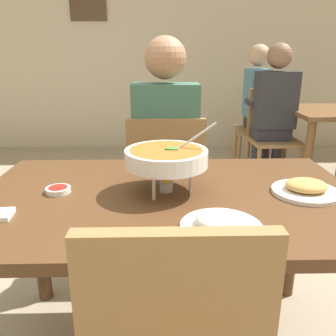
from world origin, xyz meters
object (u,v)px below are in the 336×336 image
Objects in this scene: chair_diner_main at (166,182)px; sauce_dish at (58,190)px; appetizer_plate at (306,189)px; patron_bg_left at (259,100)px; patron_bg_right at (273,108)px; diner_main at (165,141)px; rice_plate at (221,224)px; curry_bowl at (166,158)px; chair_bg_right at (272,131)px; dining_table_main at (169,219)px; chair_bg_left at (266,124)px.

chair_diner_main is 10.00× the size of sauce_dish.
patron_bg_left is at bearing 78.24° from appetizer_plate.
patron_bg_right is at bearing 54.55° from sauce_dish.
patron_bg_left is 0.52m from patron_bg_right.
diner_main is 1.04m from rice_plate.
curry_bowl reaches higher than rice_plate.
chair_bg_right is (1.05, 2.07, -0.35)m from curry_bowl.
chair_bg_right is (0.55, 2.10, -0.24)m from appetizer_plate.
chair_bg_right is at bearing 52.06° from diner_main.
sauce_dish is (-0.41, 0.02, 0.11)m from dining_table_main.
rice_plate is (0.15, -0.30, -0.11)m from curry_bowl.
curry_bowl is at bearing -112.43° from patron_bg_left.
sauce_dish is at bearing -125.45° from patron_bg_right.
patron_bg_left is 1.00× the size of patron_bg_right.
dining_table_main is 1.06× the size of patron_bg_right.
patron_bg_right is at bearing 51.94° from chair_diner_main.
diner_main reaches higher than dining_table_main.
chair_bg_left and chair_bg_right have the same top height.
dining_table_main is at bearing -114.03° from chair_bg_left.
rice_plate is at bearing -110.78° from patron_bg_right.
chair_bg_right is at bearing 63.52° from dining_table_main.
rice_plate is 0.27× the size of chair_bg_left.
sauce_dish is at bearing 177.88° from appetizer_plate.
patron_bg_left reaches higher than chair_bg_right.
diner_main is 1.62m from patron_bg_right.
curry_bowl is 0.41m from sauce_dish.
appetizer_plate is (0.51, -0.04, -0.11)m from curry_bowl.
rice_plate is at bearing -110.77° from chair_bg_right.
rice_plate is (0.14, -1.03, 0.01)m from diner_main.
patron_bg_right reaches higher than appetizer_plate.
patron_bg_right reaches higher than chair_diner_main.
dining_table_main is at bearing -116.48° from chair_bg_right.
dining_table_main is 2.74m from patron_bg_left.
chair_bg_left is at bearing 65.97° from dining_table_main.
sauce_dish is (-0.41, -0.70, 0.24)m from chair_diner_main.
chair_bg_right is (-0.06, -0.37, 0.00)m from chair_bg_left.
chair_bg_left reaches higher than dining_table_main.
appetizer_plate is at bearing -103.64° from chair_bg_left.
chair_bg_left is (1.10, 2.46, -0.12)m from dining_table_main.
chair_bg_right is 0.25m from patron_bg_right.
patron_bg_right is (1.02, 2.02, 0.11)m from dining_table_main.
dining_table_main is 1.55× the size of chair_diner_main.
patron_bg_right is (-0.01, -0.52, 0.00)m from patron_bg_left.
patron_bg_left is (1.03, 1.82, 0.24)m from chair_diner_main.
diner_main is 3.94× the size of curry_bowl.
chair_diner_main is 0.69× the size of patron_bg_right.
sauce_dish is at bearing 176.86° from dining_table_main.
appetizer_plate is 0.18× the size of patron_bg_right.
appetizer_plate is 2.56m from chair_bg_left.
chair_bg_left is 0.51m from patron_bg_right.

